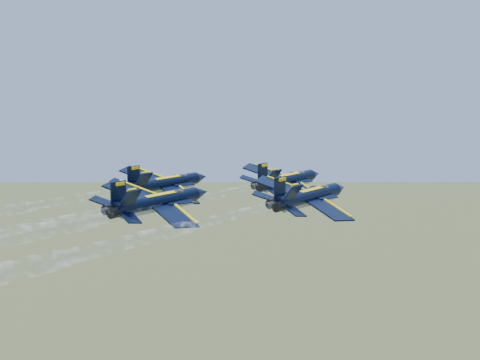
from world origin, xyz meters
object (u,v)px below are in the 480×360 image
Objects in this scene: jet_lead at (288,180)px; jet_left at (166,183)px; jet_right at (309,196)px; jet_slot at (159,201)px.

jet_left is at bearing -131.25° from jet_lead.
jet_slot is (-10.90, -14.47, 0.00)m from jet_right.
jet_left is 22.93m from jet_right.
jet_slot is at bearing -130.57° from jet_right.
jet_lead and jet_left have the same top height.
jet_right is at bearing 49.43° from jet_slot.
jet_lead is at bearing 129.81° from jet_right.
jet_lead is 27.35m from jet_slot.
jet_slot is at bearing -90.95° from jet_lead.
jet_left is at bearing 179.10° from jet_right.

